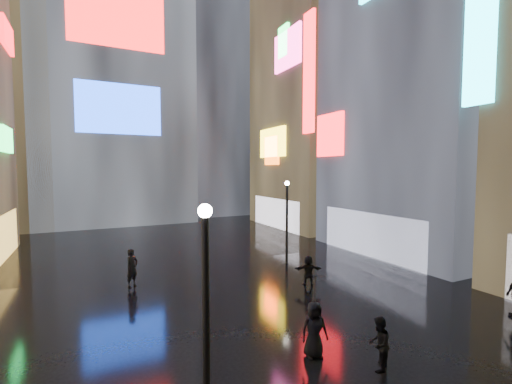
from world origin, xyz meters
TOP-DOWN VIEW (x-y plane):
  - ground at (0.00, 20.00)m, footprint 140.00×140.00m
  - building_right_mid at (15.98, 17.01)m, footprint 10.28×13.70m
  - building_right_far at (15.98, 30.00)m, footprint 10.28×12.00m
  - tower_main at (-3.00, 43.97)m, footprint 16.00×14.20m
  - tower_flank_right at (9.00, 46.00)m, footprint 12.00×12.00m
  - lamp_near at (-3.90, 6.39)m, footprint 0.30×0.30m
  - lamp_far at (5.11, 18.01)m, footprint 0.30×0.30m
  - pedestrian_1 at (1.52, 6.91)m, footprint 0.97×0.92m
  - pedestrian_4 at (0.24, 8.33)m, footprint 0.96×0.73m
  - pedestrian_5 at (3.93, 13.95)m, footprint 1.48×1.00m
  - pedestrian_6 at (-4.15, 17.66)m, footprint 0.83×0.81m
  - umbrella_2 at (0.24, 8.33)m, footprint 1.31×1.30m

SIDE VIEW (x-z plane):
  - ground at x=0.00m, z-range 0.00..0.00m
  - pedestrian_5 at x=3.93m, z-range 0.00..1.53m
  - pedestrian_1 at x=1.52m, z-range 0.00..1.57m
  - pedestrian_4 at x=0.24m, z-range 0.00..1.75m
  - pedestrian_6 at x=-4.15m, z-range 0.00..1.93m
  - umbrella_2 at x=0.24m, z-range 1.75..2.64m
  - lamp_near at x=-3.90m, z-range 0.34..5.54m
  - lamp_far at x=5.11m, z-range 0.34..5.54m
  - building_right_far at x=15.98m, z-range -0.02..27.98m
  - building_right_mid at x=15.98m, z-range -0.01..29.99m
  - tower_flank_right at x=9.00m, z-range 0.00..34.00m
  - tower_main at x=-3.00m, z-range 0.01..42.01m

